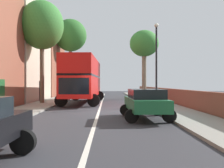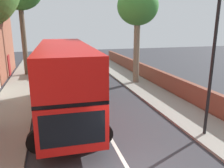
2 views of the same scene
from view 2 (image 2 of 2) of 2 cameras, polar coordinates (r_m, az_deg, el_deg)
double_decker_bus at (r=12.34m, az=-11.92°, el=1.93°), size 3.78×10.27×4.06m
parked_car_black_left_2 at (r=24.15m, az=-15.74°, el=4.40°), size 2.51×4.38×1.63m
street_tree_right_3 at (r=19.63m, az=6.58°, el=18.74°), size 3.41×3.41×8.02m
lamppost_right at (r=10.54m, az=24.44°, el=6.82°), size 0.32×0.32×6.31m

